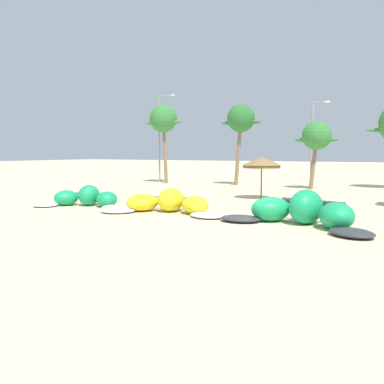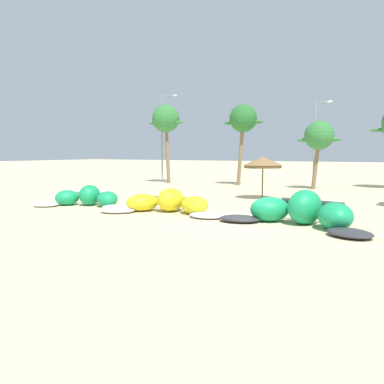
{
  "view_description": "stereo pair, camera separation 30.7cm",
  "coord_description": "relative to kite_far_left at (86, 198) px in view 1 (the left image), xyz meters",
  "views": [
    {
      "loc": [
        7.05,
        -18.59,
        3.29
      ],
      "look_at": [
        -4.1,
        2.0,
        1.0
      ],
      "focal_mm": 37.95,
      "sensor_mm": 36.0,
      "label": 1
    },
    {
      "loc": [
        7.32,
        -18.44,
        3.29
      ],
      "look_at": [
        -4.1,
        2.0,
        1.0
      ],
      "focal_mm": 37.95,
      "sensor_mm": 36.0,
      "label": 2
    }
  ],
  "objects": [
    {
      "name": "beach_umbrella_near_van",
      "position": [
        8.16,
        8.88,
        2.1
      ],
      "size": [
        2.76,
        2.76,
        2.99
      ],
      "color": "brown",
      "rests_on": "ground"
    },
    {
      "name": "lamppost_west",
      "position": [
        -7.08,
        19.42,
        4.86
      ],
      "size": [
        2.08,
        0.24,
        9.55
      ],
      "color": "gray",
      "rests_on": "ground"
    },
    {
      "name": "lamppost_west_center",
      "position": [
        9.19,
        20.79,
        4.07
      ],
      "size": [
        1.65,
        0.24,
        8.1
      ],
      "color": "gray",
      "rests_on": "ground"
    },
    {
      "name": "kite_far_left",
      "position": [
        0.0,
        0.0,
        0.0
      ],
      "size": [
        6.2,
        3.65,
        1.28
      ],
      "color": "white",
      "rests_on": "ground"
    },
    {
      "name": "palm_left",
      "position": [
        2.39,
        19.33,
        6.01
      ],
      "size": [
        4.11,
        2.74,
        8.01
      ],
      "color": "#7F6647",
      "rests_on": "ground"
    },
    {
      "name": "kite_left",
      "position": [
        5.8,
        0.17,
        0.01
      ],
      "size": [
        7.28,
        3.93,
        1.31
      ],
      "color": "white",
      "rests_on": "ground"
    },
    {
      "name": "palm_left_of_gap",
      "position": [
        9.95,
        18.45,
        4.2
      ],
      "size": [
        3.85,
        2.57,
        6.08
      ],
      "color": "#7F6647",
      "rests_on": "ground"
    },
    {
      "name": "palm_leftmost",
      "position": [
        -6.05,
        18.37,
        6.27
      ],
      "size": [
        4.41,
        2.94,
        8.36
      ],
      "color": "#7F6647",
      "rests_on": "ground"
    },
    {
      "name": "ground_plane",
      "position": [
        10.42,
        -0.04,
        -0.49
      ],
      "size": [
        260.0,
        260.0,
        0.0
      ],
      "primitive_type": "plane",
      "color": "beige"
    },
    {
      "name": "kite_left_of_center",
      "position": [
        13.2,
        -0.29,
        0.12
      ],
      "size": [
        7.35,
        4.25,
        1.6
      ],
      "color": "#333338",
      "rests_on": "ground"
    }
  ]
}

